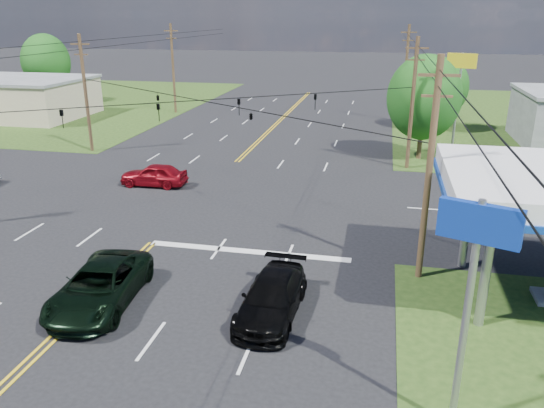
% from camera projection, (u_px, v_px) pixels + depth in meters
% --- Properties ---
extents(ground, '(280.00, 280.00, 0.00)m').
position_uv_depth(ground, '(204.00, 194.00, 34.19)').
color(ground, black).
rests_on(ground, ground).
extents(grass_nw, '(46.00, 48.00, 0.03)m').
position_uv_depth(grass_nw, '(31.00, 102.00, 70.45)').
color(grass_nw, '#213D13').
rests_on(grass_nw, ground).
extents(stop_bar, '(10.00, 0.50, 0.02)m').
position_uv_depth(stop_bar, '(248.00, 252.00, 25.85)').
color(stop_bar, silver).
rests_on(stop_bar, ground).
extents(retail_nw, '(16.00, 11.00, 4.00)m').
position_uv_depth(retail_nw, '(13.00, 99.00, 59.60)').
color(retail_nw, tan).
rests_on(retail_nw, ground).
extents(pole_se, '(1.60, 0.28, 9.50)m').
position_uv_depth(pole_se, '(429.00, 170.00, 21.72)').
color(pole_se, '#46331D').
rests_on(pole_se, ground).
extents(pole_nw, '(1.60, 0.28, 9.50)m').
position_uv_depth(pole_nw, '(86.00, 92.00, 43.34)').
color(pole_nw, '#46331D').
rests_on(pole_nw, ground).
extents(pole_ne, '(1.60, 0.28, 9.50)m').
position_uv_depth(pole_ne, '(412.00, 102.00, 38.30)').
color(pole_ne, '#46331D').
rests_on(pole_ne, ground).
extents(pole_left_far, '(1.60, 0.28, 10.00)m').
position_uv_depth(pole_left_far, '(173.00, 68.00, 60.76)').
color(pole_left_far, '#46331D').
rests_on(pole_left_far, ground).
extents(pole_right_far, '(1.60, 0.28, 10.00)m').
position_uv_depth(pole_right_far, '(406.00, 72.00, 55.72)').
color(pole_right_far, '#46331D').
rests_on(pole_right_far, ground).
extents(span_wire_signals, '(26.00, 18.00, 1.13)m').
position_uv_depth(span_wire_signals, '(199.00, 100.00, 32.17)').
color(span_wire_signals, black).
rests_on(span_wire_signals, ground).
extents(power_lines, '(26.04, 100.00, 0.64)m').
position_uv_depth(power_lines, '(185.00, 59.00, 29.45)').
color(power_lines, black).
rests_on(power_lines, ground).
extents(tree_right_a, '(5.70, 5.70, 8.18)m').
position_uv_depth(tree_right_a, '(424.00, 98.00, 40.89)').
color(tree_right_a, '#46331D').
rests_on(tree_right_a, ground).
extents(tree_right_b, '(4.94, 4.94, 7.09)m').
position_uv_depth(tree_right_b, '(443.00, 87.00, 51.68)').
color(tree_right_b, '#46331D').
rests_on(tree_right_b, ground).
extents(tree_far_l, '(6.08, 6.08, 8.72)m').
position_uv_depth(tree_far_l, '(46.00, 62.00, 68.12)').
color(tree_far_l, '#46331D').
rests_on(tree_far_l, ground).
extents(pickup_dkgreen, '(3.19, 6.04, 1.62)m').
position_uv_depth(pickup_dkgreen, '(100.00, 286.00, 20.91)').
color(pickup_dkgreen, black).
rests_on(pickup_dkgreen, ground).
extents(suv_black, '(2.28, 5.21, 1.49)m').
position_uv_depth(suv_black, '(272.00, 297.00, 20.18)').
color(suv_black, black).
rests_on(suv_black, ground).
extents(sedan_red, '(4.48, 1.90, 1.51)m').
position_uv_depth(sedan_red, '(154.00, 175.00, 35.60)').
color(sedan_red, maroon).
rests_on(sedan_red, ground).
extents(polesign_se, '(1.94, 0.95, 6.75)m').
position_uv_depth(polesign_se, '(474.00, 260.00, 13.15)').
color(polesign_se, '#A5A5AA').
rests_on(polesign_se, ground).
extents(polesign_ne, '(2.18, 1.03, 8.15)m').
position_uv_depth(polesign_ne, '(460.00, 76.00, 41.30)').
color(polesign_ne, '#A5A5AA').
rests_on(polesign_ne, ground).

